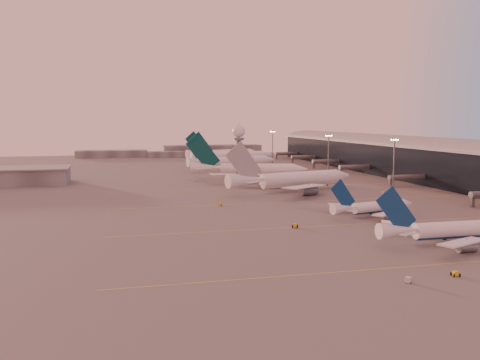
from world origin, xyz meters
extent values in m
plane|color=#5C5A5A|center=(0.00, 0.00, 0.00)|extent=(700.00, 700.00, 0.00)
cube|color=#D8C54C|center=(30.00, 10.00, 0.01)|extent=(180.00, 0.25, 0.02)
cube|color=#D8C54C|center=(30.00, 55.00, 0.01)|extent=(180.00, 0.25, 0.02)
cube|color=#D8C54C|center=(30.00, 100.00, 0.01)|extent=(180.00, 0.25, 0.02)
cube|color=#D8C54C|center=(30.00, 150.00, 0.01)|extent=(180.00, 0.25, 0.02)
cube|color=black|center=(108.00, 110.00, 9.00)|extent=(36.00, 360.00, 18.00)
cylinder|color=gray|center=(108.00, 110.00, 18.00)|extent=(10.08, 360.00, 10.08)
cube|color=gray|center=(108.00, 110.00, 18.20)|extent=(40.00, 362.00, 0.80)
cube|color=slate|center=(72.00, 28.00, 2.20)|extent=(1.20, 1.20, 4.40)
cylinder|color=slate|center=(82.00, 86.00, 4.50)|extent=(22.00, 2.80, 2.80)
cube|color=slate|center=(72.00, 86.00, 2.20)|extent=(1.20, 1.20, 4.40)
cylinder|color=slate|center=(82.00, 142.00, 4.50)|extent=(22.00, 2.80, 2.80)
cube|color=slate|center=(72.00, 142.00, 2.20)|extent=(1.20, 1.20, 4.40)
cylinder|color=slate|center=(82.00, 184.00, 4.50)|extent=(22.00, 2.80, 2.80)
cube|color=slate|center=(72.00, 184.00, 2.20)|extent=(1.20, 1.20, 4.40)
cylinder|color=slate|center=(82.00, 226.00, 4.50)|extent=(22.00, 2.80, 2.80)
cube|color=slate|center=(72.00, 226.00, 2.20)|extent=(1.20, 1.20, 4.40)
cylinder|color=slate|center=(82.00, 266.00, 4.50)|extent=(22.00, 2.80, 2.80)
cube|color=slate|center=(72.00, 266.00, 2.20)|extent=(1.20, 1.20, 4.40)
cylinder|color=slate|center=(5.00, 120.00, 11.00)|extent=(2.60, 2.60, 22.00)
cylinder|color=slate|center=(5.00, 120.00, 22.50)|extent=(5.20, 5.20, 1.20)
sphere|color=white|center=(5.00, 120.00, 26.40)|extent=(6.40, 6.40, 6.40)
cylinder|color=slate|center=(5.00, 120.00, 30.10)|extent=(0.16, 0.16, 2.00)
cylinder|color=slate|center=(55.00, 55.00, 12.50)|extent=(0.56, 0.56, 25.00)
cube|color=slate|center=(55.00, 55.00, 24.50)|extent=(3.60, 0.25, 0.25)
sphere|color=#FFEABF|center=(53.50, 55.00, 24.10)|extent=(0.56, 0.56, 0.56)
sphere|color=#FFEABF|center=(54.50, 55.00, 24.10)|extent=(0.56, 0.56, 0.56)
sphere|color=#FFEABF|center=(55.50, 55.00, 24.10)|extent=(0.56, 0.56, 0.56)
sphere|color=#FFEABF|center=(56.50, 55.00, 24.10)|extent=(0.56, 0.56, 0.56)
cylinder|color=slate|center=(50.00, 110.00, 12.50)|extent=(0.56, 0.56, 25.00)
cube|color=slate|center=(50.00, 110.00, 24.50)|extent=(3.60, 0.25, 0.25)
sphere|color=#FFEABF|center=(48.50, 110.00, 24.10)|extent=(0.56, 0.56, 0.56)
sphere|color=#FFEABF|center=(49.50, 110.00, 24.10)|extent=(0.56, 0.56, 0.56)
sphere|color=#FFEABF|center=(50.50, 110.00, 24.10)|extent=(0.56, 0.56, 0.56)
sphere|color=#FFEABF|center=(51.50, 110.00, 24.10)|extent=(0.56, 0.56, 0.56)
cylinder|color=slate|center=(48.00, 200.00, 12.50)|extent=(0.56, 0.56, 25.00)
cube|color=slate|center=(48.00, 200.00, 24.50)|extent=(3.60, 0.25, 0.25)
sphere|color=#FFEABF|center=(46.50, 200.00, 24.10)|extent=(0.56, 0.56, 0.56)
sphere|color=#FFEABF|center=(47.50, 200.00, 24.10)|extent=(0.56, 0.56, 0.56)
sphere|color=#FFEABF|center=(48.50, 200.00, 24.10)|extent=(0.56, 0.56, 0.56)
sphere|color=#FFEABF|center=(49.50, 200.00, 24.10)|extent=(0.56, 0.56, 0.56)
cube|color=slate|center=(-60.00, 320.00, 3.00)|extent=(60.00, 18.00, 6.00)
cube|color=slate|center=(30.00, 330.00, 4.50)|extent=(90.00, 20.00, 9.00)
cube|color=slate|center=(-10.00, 310.00, 2.50)|extent=(40.00, 15.00, 5.00)
cylinder|color=white|center=(29.90, -19.58, 3.40)|extent=(24.49, 4.37, 4.16)
cylinder|color=navy|center=(29.90, -19.58, 2.46)|extent=(23.99, 3.20, 3.00)
cone|color=white|center=(12.54, -19.43, 3.92)|extent=(10.29, 4.25, 4.16)
cube|color=white|center=(23.81, -29.77, 2.67)|extent=(17.58, 11.81, 1.31)
cylinder|color=gray|center=(26.81, -27.38, 0.77)|extent=(4.76, 2.75, 2.71)
cube|color=gray|center=(26.81, -27.38, 1.94)|extent=(0.33, 0.28, 1.67)
cube|color=white|center=(23.98, -9.28, 2.67)|extent=(17.50, 12.04, 1.31)
cylinder|color=gray|center=(26.94, -11.73, 0.77)|extent=(4.76, 2.75, 2.71)
cube|color=gray|center=(26.94, -11.73, 1.94)|extent=(0.33, 0.28, 1.67)
cube|color=navy|center=(12.03, -19.43, 9.07)|extent=(11.43, 0.48, 12.41)
cube|color=white|center=(12.54, -24.16, 4.02)|extent=(5.04, 3.64, 0.27)
cube|color=white|center=(12.62, -14.70, 4.02)|extent=(5.03, 3.70, 0.27)
cylinder|color=black|center=(27.95, -17.15, 0.60)|extent=(1.21, 0.56, 1.21)
cylinder|color=black|center=(27.91, -21.97, 0.60)|extent=(1.21, 0.56, 1.21)
cylinder|color=white|center=(29.41, 20.01, 2.90)|extent=(21.15, 8.04, 3.55)
cylinder|color=navy|center=(29.41, 20.01, 2.10)|extent=(20.52, 6.98, 2.56)
cone|color=white|center=(41.56, 22.74, 2.90)|extent=(4.72, 4.35, 3.55)
cone|color=white|center=(14.95, 16.77, 3.34)|extent=(9.32, 5.39, 3.55)
cube|color=white|center=(26.32, 10.36, 2.28)|extent=(13.74, 12.49, 1.12)
cylinder|color=gray|center=(28.35, 12.93, 0.65)|extent=(4.45, 3.14, 2.31)
cube|color=gray|center=(28.35, 12.93, 1.66)|extent=(0.32, 0.29, 1.42)
cube|color=white|center=(22.49, 27.42, 2.28)|extent=(15.49, 7.37, 1.12)
cylinder|color=gray|center=(25.43, 25.96, 0.65)|extent=(4.45, 3.14, 2.31)
cube|color=gray|center=(25.43, 25.96, 1.66)|extent=(0.32, 0.29, 1.42)
cube|color=navy|center=(14.52, 16.67, 7.74)|extent=(9.59, 2.46, 10.59)
cube|color=white|center=(15.87, 12.83, 3.43)|extent=(4.10, 3.71, 0.23)
cube|color=white|center=(14.10, 20.72, 3.43)|extent=(4.28, 2.41, 0.23)
cylinder|color=black|center=(37.15, 21.75, 0.47)|extent=(0.47, 0.47, 0.94)
cylinder|color=black|center=(27.31, 21.65, 0.51)|extent=(1.11, 0.68, 1.03)
cylinder|color=black|center=(28.21, 17.64, 0.51)|extent=(1.11, 0.68, 1.03)
cylinder|color=white|center=(25.29, 83.97, 4.39)|extent=(40.76, 16.59, 6.33)
cylinder|color=white|center=(25.29, 83.97, 2.97)|extent=(39.52, 14.67, 4.56)
cone|color=white|center=(48.64, 90.22, 4.39)|extent=(9.21, 8.14, 6.33)
cone|color=white|center=(-2.48, 76.53, 5.18)|extent=(18.04, 10.51, 6.33)
cube|color=white|center=(20.10, 65.15, 3.28)|extent=(25.86, 24.75, 1.88)
cylinder|color=gray|center=(23.80, 70.26, 0.71)|extent=(8.64, 6.00, 4.11)
cube|color=gray|center=(23.80, 70.26, 2.17)|extent=(0.36, 0.33, 2.53)
cube|color=white|center=(11.39, 97.68, 3.28)|extent=(29.84, 13.11, 1.88)
cylinder|color=gray|center=(17.15, 95.10, 0.71)|extent=(8.64, 6.00, 4.11)
cube|color=gray|center=(17.15, 95.10, 2.17)|extent=(0.36, 0.33, 2.53)
cube|color=#9B9EA3|center=(-3.30, 76.31, 12.66)|extent=(17.04, 4.88, 18.78)
cube|color=white|center=(-0.78, 68.87, 5.34)|extent=(7.85, 7.36, 0.26)
cube|color=white|center=(-4.83, 84.02, 5.34)|extent=(8.26, 4.38, 0.26)
cylinder|color=black|center=(40.15, 87.95, 0.51)|extent=(0.51, 0.51, 1.02)
cylinder|color=black|center=(21.55, 85.29, 0.56)|extent=(1.22, 0.78, 1.12)
cylinder|color=black|center=(22.71, 80.96, 0.56)|extent=(1.22, 0.78, 1.12)
cylinder|color=white|center=(17.55, 130.21, 4.44)|extent=(39.10, 17.12, 6.28)
cylinder|color=white|center=(17.55, 130.21, 3.03)|extent=(37.85, 15.21, 4.52)
cone|color=white|center=(39.81, 123.59, 4.44)|extent=(9.01, 8.17, 6.28)
cone|color=white|center=(-8.93, 138.09, 5.22)|extent=(17.44, 10.67, 6.28)
cube|color=white|center=(3.69, 117.26, 3.34)|extent=(29.00, 12.02, 1.86)
cylinder|color=gray|center=(9.36, 119.61, 0.76)|extent=(8.38, 6.06, 4.08)
cube|color=gray|center=(9.36, 119.61, 2.24)|extent=(0.39, 0.35, 2.51)
cube|color=white|center=(13.03, 148.64, 3.34)|extent=(24.73, 24.50, 1.86)
cylinder|color=gray|center=(16.49, 143.57, 0.76)|extent=(8.38, 6.06, 4.08)
cube|color=gray|center=(16.49, 143.57, 2.24)|extent=(0.39, 0.35, 2.51)
cube|color=#073F40|center=(-9.71, 138.32, 12.72)|extent=(16.66, 5.29, 18.58)
cube|color=white|center=(-11.34, 130.95, 5.38)|extent=(7.89, 4.02, 0.27)
cube|color=white|center=(-7.04, 145.39, 5.38)|extent=(7.46, 7.18, 0.27)
cylinder|color=black|center=(31.73, 125.99, 0.54)|extent=(0.54, 0.54, 1.08)
cylinder|color=black|center=(15.22, 133.39, 0.60)|extent=(1.30, 0.86, 1.19)
cylinder|color=black|center=(13.86, 128.82, 0.60)|extent=(1.30, 0.86, 1.19)
cylinder|color=white|center=(20.95, 185.74, 4.41)|extent=(39.03, 15.83, 6.24)
cylinder|color=white|center=(20.95, 185.74, 3.01)|extent=(37.84, 13.95, 4.50)
cone|color=white|center=(43.30, 191.58, 4.41)|extent=(8.83, 7.94, 6.24)
cone|color=white|center=(-5.63, 178.79, 5.19)|extent=(17.28, 10.15, 6.24)
cube|color=white|center=(15.84, 167.57, 3.32)|extent=(25.08, 23.83, 1.85)
cylinder|color=gray|center=(19.45, 172.49, 0.75)|extent=(8.28, 5.82, 4.06)
cube|color=gray|center=(19.45, 172.49, 2.23)|extent=(0.38, 0.34, 2.50)
cube|color=white|center=(7.61, 199.08, 3.32)|extent=(28.85, 12.82, 1.85)
cylinder|color=gray|center=(13.16, 196.55, 0.75)|extent=(8.28, 5.82, 4.06)
cube|color=gray|center=(13.16, 196.55, 2.23)|extent=(0.38, 0.34, 2.50)
cube|color=#073F40|center=(-6.41, 178.58, 12.65)|extent=(16.71, 4.71, 18.48)
cube|color=white|center=(-4.00, 171.47, 5.35)|extent=(7.51, 7.01, 0.27)
cube|color=white|center=(-7.79, 185.97, 5.35)|extent=(7.90, 4.23, 0.27)
cylinder|color=black|center=(35.18, 189.46, 0.54)|extent=(0.54, 0.54, 1.08)
cylinder|color=black|center=(17.33, 187.24, 0.59)|extent=(1.28, 0.82, 1.18)
cylinder|color=black|center=(18.53, 182.66, 0.59)|extent=(1.28, 0.82, 1.18)
cylinder|color=white|center=(31.16, 229.69, 4.58)|extent=(40.64, 14.37, 6.48)
cylinder|color=white|center=(31.16, 229.69, 3.12)|extent=(39.49, 12.43, 4.66)
cone|color=white|center=(54.65, 234.47, 4.58)|extent=(8.91, 7.90, 6.48)
cone|color=white|center=(3.24, 223.99, 5.39)|extent=(17.80, 9.71, 6.48)
cube|color=white|center=(24.84, 211.16, 3.45)|extent=(26.79, 23.77, 1.92)
cylinder|color=gray|center=(28.86, 216.05, 0.78)|extent=(8.46, 5.68, 4.21)
cube|color=gray|center=(28.86, 216.05, 2.31)|extent=(0.38, 0.34, 2.59)
cube|color=white|center=(18.10, 244.26, 3.45)|extent=(29.87, 14.75, 1.92)
cylinder|color=gray|center=(23.71, 241.33, 0.78)|extent=(8.46, 5.68, 4.21)
cube|color=gray|center=(23.71, 241.33, 2.31)|extent=(0.38, 0.34, 2.59)
cube|color=#073F40|center=(2.42, 223.82, 13.12)|extent=(17.54, 3.94, 19.17)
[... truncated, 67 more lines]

